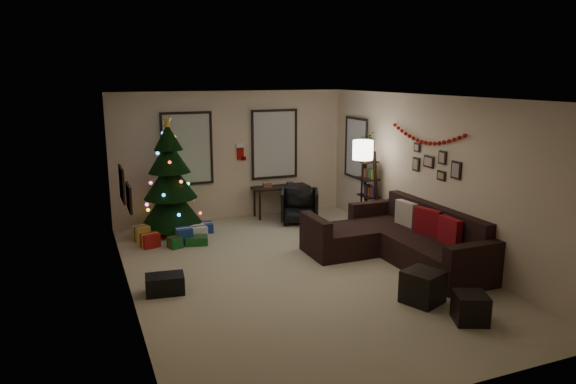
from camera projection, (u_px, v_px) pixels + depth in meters
The scene contains 29 objects.
floor at pixel (297, 272), 8.28m from camera, with size 7.00×7.00×0.00m, color #BBAE8D.
ceiling at pixel (297, 97), 7.69m from camera, with size 7.00×7.00×0.00m, color white.
wall_back at pixel (232, 156), 11.15m from camera, with size 5.00×5.00×0.00m, color beige.
wall_front at pixel (447, 262), 4.82m from camera, with size 5.00×5.00×0.00m, color beige.
wall_left at pixel (126, 202), 7.06m from camera, with size 7.00×7.00×0.00m, color beige.
wall_right at pixel (433, 176), 8.91m from camera, with size 7.00×7.00×0.00m, color beige.
window_back_left at pixel (187, 149), 10.73m from camera, with size 1.05×0.06×1.50m.
window_back_right at pixel (274, 144), 11.43m from camera, with size 1.05×0.06×1.50m.
window_right_wall at pixel (357, 148), 11.17m from camera, with size 0.06×0.90×1.30m.
christmas_tree at pixel (170, 184), 10.18m from camera, with size 1.24×1.24×2.31m.
presents at pixel (179, 236), 9.75m from camera, with size 1.50×1.01×0.30m.
sofa at pixel (398, 241), 8.82m from camera, with size 2.02×2.93×0.90m.
pillow_red_a at pixel (450, 232), 8.17m from camera, with size 0.12×0.45×0.45m, color maroon.
pillow_red_b at pixel (428, 223), 8.66m from camera, with size 0.13×0.48×0.48m, color maroon.
pillow_cream at pixel (406, 215), 9.22m from camera, with size 0.13×0.46×0.46m, color #BDAE99.
ottoman_near at pixel (423, 287), 7.12m from camera, with size 0.47×0.47×0.45m, color black.
ottoman_far at pixel (470, 308), 6.56m from camera, with size 0.39×0.39×0.37m, color black.
desk at pixel (281, 190), 11.43m from camera, with size 1.23×0.44×0.66m.
desk_chair at pixel (300, 206), 10.96m from camera, with size 0.69×0.65×0.71m, color black.
bookshelf at pixel (370, 190), 10.49m from camera, with size 0.30×0.47×1.59m.
potted_plant at pixel (367, 138), 10.42m from camera, with size 0.42×0.36×0.46m, color #4C4C4C.
floor_lamp at pixel (363, 156), 9.94m from camera, with size 0.38×0.38×1.82m.
art_map at pixel (122, 184), 7.64m from camera, with size 0.04×0.60×0.50m.
art_abstract at pixel (129, 198), 6.75m from camera, with size 0.04×0.45×0.35m.
gallery at pixel (435, 164), 8.79m from camera, with size 0.03×1.25×0.54m.
garland at pixel (426, 136), 8.91m from camera, with size 0.08×1.90×0.30m, color #A5140C, non-canonical shape.
stocking_left at pixel (225, 153), 11.12m from camera, with size 0.20×0.05×0.36m.
stocking_right at pixel (241, 152), 11.17m from camera, with size 0.20×0.05×0.36m.
storage_bin at pixel (165, 284), 7.44m from camera, with size 0.53×0.35×0.27m, color black.
Camera 1 is at (-3.08, -7.18, 3.02)m, focal length 32.91 mm.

